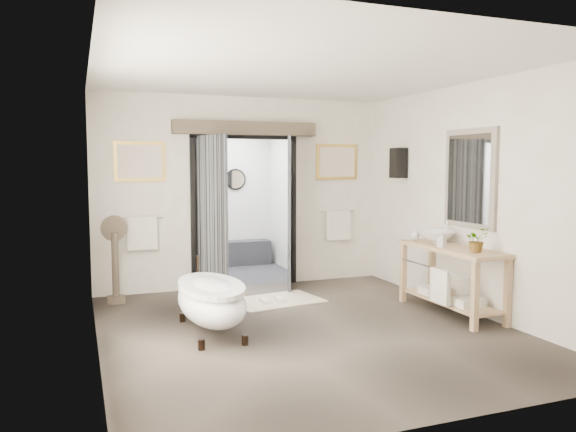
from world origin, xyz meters
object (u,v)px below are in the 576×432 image
at_px(clawfoot_tub, 211,300).
at_px(basin, 436,237).
at_px(rug, 276,300).
at_px(vanity, 450,274).

distance_m(clawfoot_tub, basin, 3.06).
bearing_deg(rug, vanity, -37.34).
relative_size(vanity, basin, 3.35).
bearing_deg(vanity, clawfoot_tub, 174.88).
xyz_separation_m(clawfoot_tub, basin, (3.01, 0.07, 0.56)).
bearing_deg(clawfoot_tub, basin, 1.25).
xyz_separation_m(vanity, basin, (0.02, 0.33, 0.43)).
relative_size(clawfoot_tub, rug, 1.30).
distance_m(vanity, basin, 0.54).
height_order(clawfoot_tub, rug, clawfoot_tub).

